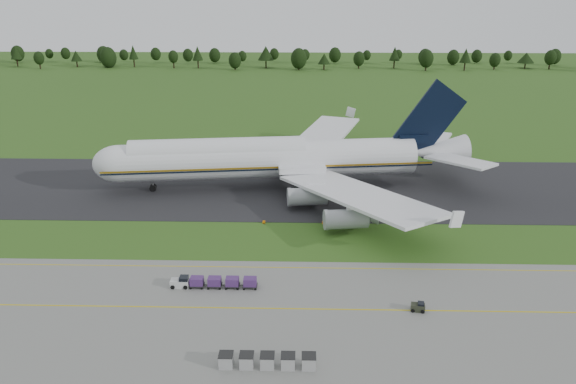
{
  "coord_description": "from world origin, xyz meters",
  "views": [
    {
      "loc": [
        3.46,
        -88.74,
        41.56
      ],
      "look_at": [
        1.18,
        2.0,
        8.34
      ],
      "focal_mm": 35.0,
      "sensor_mm": 36.0,
      "label": 1
    }
  ],
  "objects_px": {
    "baggage_train": "(213,282)",
    "edge_markers": "(294,222)",
    "aircraft": "(276,158)",
    "utility_cart": "(418,308)",
    "uld_row": "(267,361)"
  },
  "relations": [
    {
      "from": "aircraft",
      "to": "utility_cart",
      "type": "bearing_deg",
      "value": -66.83
    },
    {
      "from": "utility_cart",
      "to": "edge_markers",
      "type": "height_order",
      "value": "utility_cart"
    },
    {
      "from": "aircraft",
      "to": "edge_markers",
      "type": "xyz_separation_m",
      "value": [
        4.14,
        -20.7,
        -6.34
      ]
    },
    {
      "from": "baggage_train",
      "to": "aircraft",
      "type": "bearing_deg",
      "value": 80.59
    },
    {
      "from": "aircraft",
      "to": "edge_markers",
      "type": "distance_m",
      "value": 22.04
    },
    {
      "from": "edge_markers",
      "to": "uld_row",
      "type": "bearing_deg",
      "value": -93.24
    },
    {
      "from": "baggage_train",
      "to": "edge_markers",
      "type": "distance_m",
      "value": 26.54
    },
    {
      "from": "uld_row",
      "to": "edge_markers",
      "type": "xyz_separation_m",
      "value": [
        2.38,
        42.11,
        -0.62
      ]
    },
    {
      "from": "utility_cart",
      "to": "aircraft",
      "type": "bearing_deg",
      "value": 113.17
    },
    {
      "from": "aircraft",
      "to": "baggage_train",
      "type": "bearing_deg",
      "value": -99.41
    },
    {
      "from": "baggage_train",
      "to": "edge_markers",
      "type": "relative_size",
      "value": 1.1
    },
    {
      "from": "aircraft",
      "to": "uld_row",
      "type": "distance_m",
      "value": 63.09
    },
    {
      "from": "aircraft",
      "to": "uld_row",
      "type": "bearing_deg",
      "value": -88.4
    },
    {
      "from": "baggage_train",
      "to": "utility_cart",
      "type": "relative_size",
      "value": 6.32
    },
    {
      "from": "aircraft",
      "to": "baggage_train",
      "type": "relative_size",
      "value": 6.49
    }
  ]
}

